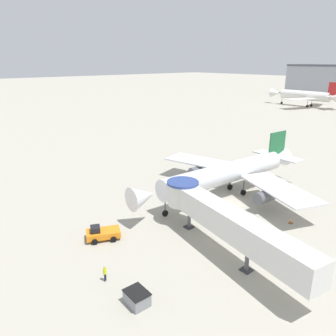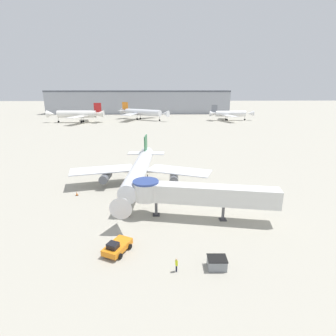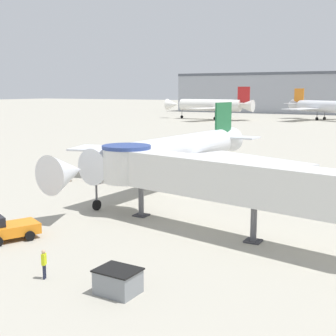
{
  "view_description": "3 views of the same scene",
  "coord_description": "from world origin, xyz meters",
  "px_view_note": "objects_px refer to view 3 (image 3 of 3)",
  "views": [
    {
      "loc": [
        27.92,
        -36.95,
        20.47
      ],
      "look_at": [
        -7.57,
        -6.06,
        4.96
      ],
      "focal_mm": 35.0,
      "sensor_mm": 36.0,
      "label": 1
    },
    {
      "loc": [
        1.8,
        -48.51,
        19.6
      ],
      "look_at": [
        3.61,
        1.09,
        4.5
      ],
      "focal_mm": 28.0,
      "sensor_mm": 36.0,
      "label": 2
    },
    {
      "loc": [
        21.54,
        -42.06,
        10.33
      ],
      "look_at": [
        1.85,
        -6.58,
        3.56
      ],
      "focal_mm": 50.0,
      "sensor_mm": 36.0,
      "label": 3
    }
  ],
  "objects_px": {
    "service_container_gray": "(118,281)",
    "background_jet_orange_tail": "(327,107)",
    "pushback_tug_orange": "(7,229)",
    "background_jet_red_tail": "(212,105)",
    "traffic_cone_port_wing": "(69,178)",
    "main_airplane": "(173,152)",
    "jet_bridge": "(201,176)",
    "ground_crew_marshaller": "(44,262)",
    "traffic_cone_starboard_wing": "(274,196)"
  },
  "relations": [
    {
      "from": "traffic_cone_port_wing",
      "to": "background_jet_red_tail",
      "type": "distance_m",
      "value": 118.03
    },
    {
      "from": "traffic_cone_port_wing",
      "to": "traffic_cone_starboard_wing",
      "type": "bearing_deg",
      "value": 5.52
    },
    {
      "from": "pushback_tug_orange",
      "to": "service_container_gray",
      "type": "distance_m",
      "value": 12.28
    },
    {
      "from": "background_jet_orange_tail",
      "to": "jet_bridge",
      "type": "bearing_deg",
      "value": -139.59
    },
    {
      "from": "service_container_gray",
      "to": "traffic_cone_port_wing",
      "type": "relative_size",
      "value": 2.75
    },
    {
      "from": "pushback_tug_orange",
      "to": "traffic_cone_port_wing",
      "type": "relative_size",
      "value": 5.49
    },
    {
      "from": "service_container_gray",
      "to": "ground_crew_marshaller",
      "type": "height_order",
      "value": "ground_crew_marshaller"
    },
    {
      "from": "background_jet_orange_tail",
      "to": "main_airplane",
      "type": "bearing_deg",
      "value": -143.22
    },
    {
      "from": "service_container_gray",
      "to": "traffic_cone_port_wing",
      "type": "bearing_deg",
      "value": 135.35
    },
    {
      "from": "background_jet_red_tail",
      "to": "ground_crew_marshaller",
      "type": "bearing_deg",
      "value": 21.35
    },
    {
      "from": "traffic_cone_port_wing",
      "to": "jet_bridge",
      "type": "bearing_deg",
      "value": -24.84
    },
    {
      "from": "jet_bridge",
      "to": "traffic_cone_port_wing",
      "type": "relative_size",
      "value": 27.09
    },
    {
      "from": "background_jet_red_tail",
      "to": "traffic_cone_starboard_wing",
      "type": "bearing_deg",
      "value": 27.73
    },
    {
      "from": "jet_bridge",
      "to": "service_container_gray",
      "type": "bearing_deg",
      "value": -74.32
    },
    {
      "from": "service_container_gray",
      "to": "ground_crew_marshaller",
      "type": "bearing_deg",
      "value": -174.41
    },
    {
      "from": "jet_bridge",
      "to": "background_jet_orange_tail",
      "type": "relative_size",
      "value": 0.65
    },
    {
      "from": "jet_bridge",
      "to": "ground_crew_marshaller",
      "type": "xyz_separation_m",
      "value": [
        -3.6,
        -12.6,
        -3.15
      ]
    },
    {
      "from": "service_container_gray",
      "to": "traffic_cone_starboard_wing",
      "type": "relative_size",
      "value": 2.89
    },
    {
      "from": "traffic_cone_starboard_wing",
      "to": "background_jet_red_tail",
      "type": "bearing_deg",
      "value": 116.51
    },
    {
      "from": "ground_crew_marshaller",
      "to": "pushback_tug_orange",
      "type": "bearing_deg",
      "value": -138.21
    },
    {
      "from": "jet_bridge",
      "to": "ground_crew_marshaller",
      "type": "bearing_deg",
      "value": -95.16
    },
    {
      "from": "main_airplane",
      "to": "background_jet_orange_tail",
      "type": "relative_size",
      "value": 0.95
    },
    {
      "from": "jet_bridge",
      "to": "pushback_tug_orange",
      "type": "relative_size",
      "value": 4.94
    },
    {
      "from": "main_airplane",
      "to": "background_jet_orange_tail",
      "type": "distance_m",
      "value": 123.41
    },
    {
      "from": "main_airplane",
      "to": "background_jet_orange_tail",
      "type": "xyz_separation_m",
      "value": [
        -6.81,
        123.22,
        1.05
      ]
    },
    {
      "from": "main_airplane",
      "to": "traffic_cone_starboard_wing",
      "type": "xyz_separation_m",
      "value": [
        11.52,
        -1.04,
        -3.37
      ]
    },
    {
      "from": "main_airplane",
      "to": "service_container_gray",
      "type": "bearing_deg",
      "value": -63.23
    },
    {
      "from": "background_jet_orange_tail",
      "to": "pushback_tug_orange",
      "type": "bearing_deg",
      "value": -144.22
    },
    {
      "from": "jet_bridge",
      "to": "background_jet_orange_tail",
      "type": "bearing_deg",
      "value": 107.57
    },
    {
      "from": "traffic_cone_starboard_wing",
      "to": "background_jet_orange_tail",
      "type": "distance_m",
      "value": 125.69
    },
    {
      "from": "pushback_tug_orange",
      "to": "traffic_cone_starboard_wing",
      "type": "distance_m",
      "value": 24.42
    },
    {
      "from": "ground_crew_marshaller",
      "to": "traffic_cone_port_wing",
      "type": "bearing_deg",
      "value": -161.66
    },
    {
      "from": "jet_bridge",
      "to": "traffic_cone_starboard_wing",
      "type": "height_order",
      "value": "jet_bridge"
    },
    {
      "from": "ground_crew_marshaller",
      "to": "service_container_gray",
      "type": "bearing_deg",
      "value": 75.81
    },
    {
      "from": "background_jet_red_tail",
      "to": "background_jet_orange_tail",
      "type": "relative_size",
      "value": 0.99
    },
    {
      "from": "traffic_cone_port_wing",
      "to": "background_jet_red_tail",
      "type": "height_order",
      "value": "background_jet_red_tail"
    },
    {
      "from": "main_airplane",
      "to": "traffic_cone_port_wing",
      "type": "xyz_separation_m",
      "value": [
        -11.74,
        -3.29,
        -3.35
      ]
    },
    {
      "from": "background_jet_orange_tail",
      "to": "traffic_cone_starboard_wing",
      "type": "bearing_deg",
      "value": -137.99
    },
    {
      "from": "service_container_gray",
      "to": "background_jet_orange_tail",
      "type": "relative_size",
      "value": 0.07
    },
    {
      "from": "traffic_cone_port_wing",
      "to": "ground_crew_marshaller",
      "type": "bearing_deg",
      "value": -51.88
    },
    {
      "from": "service_container_gray",
      "to": "background_jet_orange_tail",
      "type": "height_order",
      "value": "background_jet_orange_tail"
    },
    {
      "from": "main_airplane",
      "to": "ground_crew_marshaller",
      "type": "height_order",
      "value": "main_airplane"
    },
    {
      "from": "jet_bridge",
      "to": "background_jet_red_tail",
      "type": "relative_size",
      "value": 0.66
    },
    {
      "from": "traffic_cone_port_wing",
      "to": "background_jet_red_tail",
      "type": "xyz_separation_m",
      "value": [
        -32.2,
        113.46,
        4.63
      ]
    },
    {
      "from": "ground_crew_marshaller",
      "to": "background_jet_orange_tail",
      "type": "bearing_deg",
      "value": 165.07
    },
    {
      "from": "service_container_gray",
      "to": "pushback_tug_orange",
      "type": "bearing_deg",
      "value": 163.84
    },
    {
      "from": "main_airplane",
      "to": "jet_bridge",
      "type": "height_order",
      "value": "main_airplane"
    },
    {
      "from": "traffic_cone_port_wing",
      "to": "background_jet_orange_tail",
      "type": "relative_size",
      "value": 0.02
    },
    {
      "from": "traffic_cone_port_wing",
      "to": "pushback_tug_orange",
      "type": "bearing_deg",
      "value": -60.64
    },
    {
      "from": "service_container_gray",
      "to": "background_jet_red_tail",
      "type": "relative_size",
      "value": 0.07
    }
  ]
}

